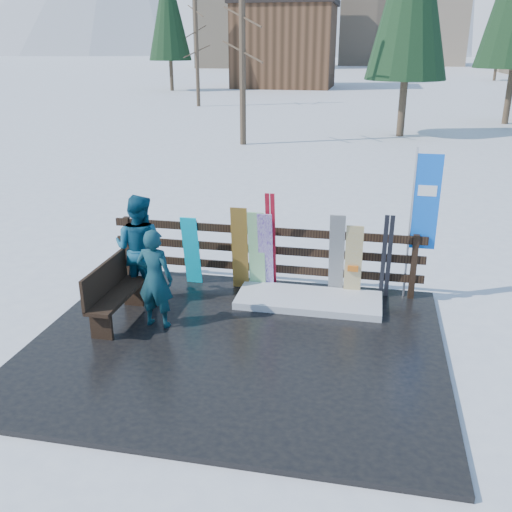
% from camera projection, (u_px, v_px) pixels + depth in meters
% --- Properties ---
extents(ground, '(700.00, 700.00, 0.00)m').
position_uv_depth(ground, '(236.00, 348.00, 8.43)').
color(ground, white).
rests_on(ground, ground).
extents(deck, '(6.00, 5.00, 0.08)m').
position_uv_depth(deck, '(236.00, 346.00, 8.41)').
color(deck, black).
rests_on(deck, ground).
extents(fence, '(5.60, 0.10, 1.15)m').
position_uv_depth(fence, '(264.00, 252.00, 10.19)').
color(fence, black).
rests_on(fence, deck).
extents(snow_patch, '(2.44, 1.00, 0.12)m').
position_uv_depth(snow_patch, '(309.00, 300.00, 9.68)').
color(snow_patch, white).
rests_on(snow_patch, deck).
extents(bench, '(0.40, 1.50, 0.97)m').
position_uv_depth(bench, '(113.00, 291.00, 8.92)').
color(bench, black).
rests_on(bench, deck).
extents(snowboard_0, '(0.29, 0.28, 1.32)m').
position_uv_depth(snowboard_0, '(191.00, 251.00, 10.23)').
color(snowboard_0, '#03DAF8').
rests_on(snowboard_0, deck).
extents(snowboard_1, '(0.29, 0.26, 1.48)m').
position_uv_depth(snowboard_1, '(257.00, 251.00, 9.98)').
color(snowboard_1, white).
rests_on(snowboard_1, deck).
extents(snowboard_2, '(0.29, 0.19, 1.53)m').
position_uv_depth(snowboard_2, '(240.00, 249.00, 10.02)').
color(snowboard_2, gold).
rests_on(snowboard_2, deck).
extents(snowboard_3, '(0.26, 0.34, 1.47)m').
position_uv_depth(snowboard_3, '(266.00, 252.00, 9.95)').
color(snowboard_3, white).
rests_on(snowboard_3, deck).
extents(snowboard_4, '(0.26, 0.37, 1.53)m').
position_uv_depth(snowboard_4, '(337.00, 255.00, 9.71)').
color(snowboard_4, black).
rests_on(snowboard_4, deck).
extents(snowboard_5, '(0.29, 0.24, 1.34)m').
position_uv_depth(snowboard_5, '(353.00, 262.00, 9.68)').
color(snowboard_5, silver).
rests_on(snowboard_5, deck).
extents(ski_pair_a, '(0.16, 0.35, 1.81)m').
position_uv_depth(ski_pair_a, '(271.00, 242.00, 9.94)').
color(ski_pair_a, '#B21528').
rests_on(ski_pair_a, deck).
extents(ski_pair_b, '(0.17, 0.26, 1.54)m').
position_uv_depth(ski_pair_b, '(386.00, 257.00, 9.61)').
color(ski_pair_b, black).
rests_on(ski_pair_b, deck).
extents(rental_flag, '(0.45, 0.04, 2.60)m').
position_uv_depth(rental_flag, '(422.00, 208.00, 9.40)').
color(rental_flag, silver).
rests_on(rental_flag, deck).
extents(person_front, '(0.60, 0.42, 1.58)m').
position_uv_depth(person_front, '(155.00, 279.00, 8.68)').
color(person_front, '#165451').
rests_on(person_front, deck).
extents(person_back, '(0.95, 0.77, 1.84)m').
position_uv_depth(person_back, '(140.00, 248.00, 9.58)').
color(person_back, navy).
rests_on(person_back, deck).
extents(resort_buildings, '(73.00, 87.60, 22.60)m').
position_uv_depth(resort_buildings, '(379.00, 14.00, 110.79)').
color(resort_buildings, tan).
rests_on(resort_buildings, ground).
extents(trees, '(42.17, 68.63, 13.36)m').
position_uv_depth(trees, '(389.00, 24.00, 49.04)').
color(trees, '#382B1E').
rests_on(trees, ground).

